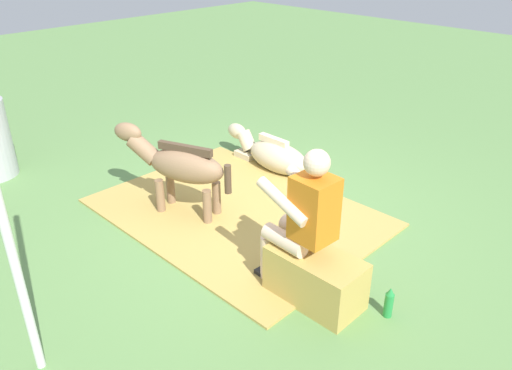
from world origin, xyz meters
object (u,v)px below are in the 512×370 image
pony_standing (179,165)px  tent_pole_left (4,222)px  soda_bottle (389,303)px  person_seated (303,216)px  pony_lying (272,154)px  hay_bale (315,278)px

pony_standing → tent_pole_left: tent_pole_left is taller
pony_standing → soda_bottle: 2.46m
pony_standing → soda_bottle: (-2.42, -0.12, -0.42)m
pony_standing → person_seated: bearing=176.1°
tent_pole_left → pony_lying: bearing=-73.2°
pony_standing → soda_bottle: size_ratio=4.84×
hay_bale → tent_pole_left: bearing=64.5°
hay_bale → pony_standing: pony_standing is taller
hay_bale → person_seated: bearing=-2.0°
tent_pole_left → pony_standing: bearing=-63.7°
pony_standing → tent_pole_left: (-0.99, 2.00, 0.61)m
person_seated → pony_lying: person_seated is taller
hay_bale → pony_standing: (1.89, -0.12, 0.34)m
pony_standing → tent_pole_left: 2.32m
pony_lying → tent_pole_left: 3.75m
tent_pole_left → soda_bottle: bearing=-124.0°
person_seated → soda_bottle: person_seated is taller
person_seated → pony_standing: bearing=-3.9°
pony_lying → soda_bottle: pony_lying is taller
hay_bale → pony_lying: (1.94, -1.59, -0.02)m
pony_lying → soda_bottle: (-2.48, 1.35, -0.06)m
person_seated → pony_lying: 2.44m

